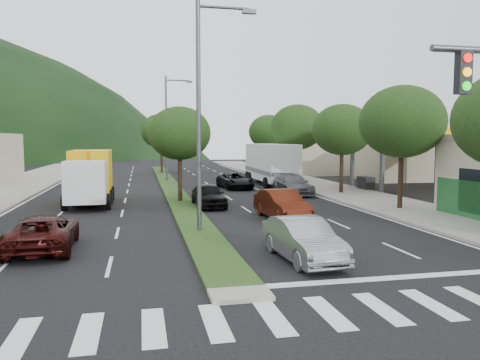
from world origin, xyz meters
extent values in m
plane|color=black|center=(0.00, 0.00, 0.00)|extent=(160.00, 160.00, 0.00)
cube|color=gray|center=(12.50, 25.00, 0.07)|extent=(5.00, 90.00, 0.15)
cube|color=#223C16|center=(0.00, 28.00, 0.06)|extent=(1.60, 56.00, 0.12)
cube|color=silver|center=(0.00, -2.00, 0.01)|extent=(19.00, 2.20, 0.01)
cube|color=black|center=(5.40, -1.65, 5.70)|extent=(0.35, 0.25, 1.05)
cube|color=silver|center=(19.00, 22.00, 5.00)|extent=(12.00, 8.00, 0.50)
cube|color=#FFAA0D|center=(19.00, 22.00, 4.65)|extent=(12.20, 8.20, 0.50)
cylinder|color=#47494C|center=(15.00, 19.50, 2.30)|extent=(0.36, 0.36, 4.60)
cylinder|color=#47494C|center=(23.00, 19.50, 2.30)|extent=(0.36, 0.36, 4.60)
cylinder|color=#47494C|center=(15.00, 24.50, 2.30)|extent=(0.36, 0.36, 4.60)
cylinder|color=#47494C|center=(23.00, 24.50, 2.30)|extent=(0.36, 0.36, 4.60)
cube|color=black|center=(15.00, 22.00, 0.55)|extent=(0.80, 1.60, 1.10)
cube|color=black|center=(23.00, 22.00, 0.55)|extent=(0.80, 1.60, 1.10)
cube|color=beige|center=(19.50, 44.00, 2.60)|extent=(10.00, 16.00, 5.20)
cylinder|color=black|center=(12.00, 12.00, 2.05)|extent=(0.28, 0.28, 3.81)
ellipsoid|color=black|center=(12.00, 12.00, 5.05)|extent=(4.80, 4.80, 4.08)
cylinder|color=black|center=(12.00, 20.00, 1.94)|extent=(0.28, 0.28, 3.58)
ellipsoid|color=black|center=(12.00, 20.00, 4.76)|extent=(4.40, 4.40, 3.74)
cylinder|color=black|center=(12.00, 30.00, 2.11)|extent=(0.28, 0.28, 3.92)
ellipsoid|color=black|center=(12.00, 30.00, 5.19)|extent=(5.00, 5.00, 4.25)
cylinder|color=black|center=(12.00, 40.00, 2.00)|extent=(0.28, 0.28, 3.70)
ellipsoid|color=black|center=(12.00, 40.00, 4.90)|extent=(4.60, 4.60, 3.91)
cylinder|color=black|center=(0.00, 18.00, 1.80)|extent=(0.28, 0.28, 3.36)
ellipsoid|color=black|center=(0.00, 18.00, 4.44)|extent=(4.00, 4.00, 3.40)
cylinder|color=black|center=(0.00, 44.00, 2.02)|extent=(0.28, 0.28, 3.81)
ellipsoid|color=black|center=(0.00, 44.00, 5.02)|extent=(4.80, 4.80, 4.08)
cylinder|color=#47494C|center=(0.00, 8.00, 5.00)|extent=(0.20, 0.20, 10.00)
cylinder|color=#47494C|center=(1.10, 8.00, 9.60)|extent=(2.20, 0.12, 0.12)
cube|color=#47494C|center=(2.20, 8.00, 9.50)|extent=(0.60, 0.25, 0.18)
cylinder|color=#47494C|center=(0.00, 33.00, 5.00)|extent=(0.20, 0.20, 10.00)
cylinder|color=#47494C|center=(1.10, 33.00, 9.60)|extent=(2.20, 0.12, 0.12)
cube|color=#47494C|center=(2.20, 33.00, 9.50)|extent=(0.60, 0.25, 0.18)
imported|color=#919498|center=(2.82, 2.67, 0.71)|extent=(1.80, 4.41, 1.42)
imported|color=black|center=(-5.98, 6.01, 0.66)|extent=(2.35, 4.82, 1.32)
imported|color=black|center=(1.50, 15.63, 0.72)|extent=(1.85, 4.27, 1.43)
imported|color=#504F54|center=(8.47, 20.63, 0.73)|extent=(2.07, 5.04, 1.46)
imported|color=#4E190D|center=(4.54, 10.63, 0.75)|extent=(1.96, 4.65, 1.49)
imported|color=black|center=(5.15, 25.63, 0.66)|extent=(2.64, 4.94, 1.32)
cube|color=silver|center=(-5.52, 15.38, 1.65)|extent=(2.27, 1.67, 2.38)
cube|color=#E9A90C|center=(-5.56, 19.21, 1.76)|extent=(2.42, 4.36, 3.20)
cube|color=black|center=(-5.55, 18.38, 0.47)|extent=(2.12, 6.01, 0.31)
cylinder|color=black|center=(-4.34, 15.83, 0.47)|extent=(0.32, 0.93, 0.93)
cylinder|color=black|center=(-6.72, 15.81, 0.47)|extent=(0.32, 0.93, 0.93)
cylinder|color=black|center=(-4.36, 18.08, 0.47)|extent=(0.32, 0.93, 0.93)
cylinder|color=black|center=(-6.74, 18.06, 0.47)|extent=(0.32, 0.93, 0.93)
cylinder|color=black|center=(-4.38, 20.13, 0.47)|extent=(0.32, 0.93, 0.93)
cylinder|color=black|center=(-6.75, 20.11, 0.47)|extent=(0.32, 0.93, 0.93)
cube|color=silver|center=(9.00, 28.36, 2.05)|extent=(2.75, 9.50, 3.16)
cube|color=#5C5C61|center=(9.00, 28.36, 1.26)|extent=(2.81, 9.50, 0.37)
cylinder|color=black|center=(7.73, 32.16, 0.47)|extent=(0.38, 0.95, 0.95)
cylinder|color=black|center=(10.36, 32.13, 0.47)|extent=(0.38, 0.95, 0.95)
cylinder|color=black|center=(7.72, 31.03, 0.47)|extent=(0.38, 0.95, 0.95)
cylinder|color=black|center=(10.35, 30.99, 0.47)|extent=(0.38, 0.95, 0.95)
cylinder|color=black|center=(7.64, 24.97, 0.47)|extent=(0.38, 0.95, 0.95)
cylinder|color=black|center=(10.27, 24.94, 0.47)|extent=(0.38, 0.95, 0.95)
camera|label=1|loc=(-2.46, -11.99, 4.06)|focal=35.00mm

